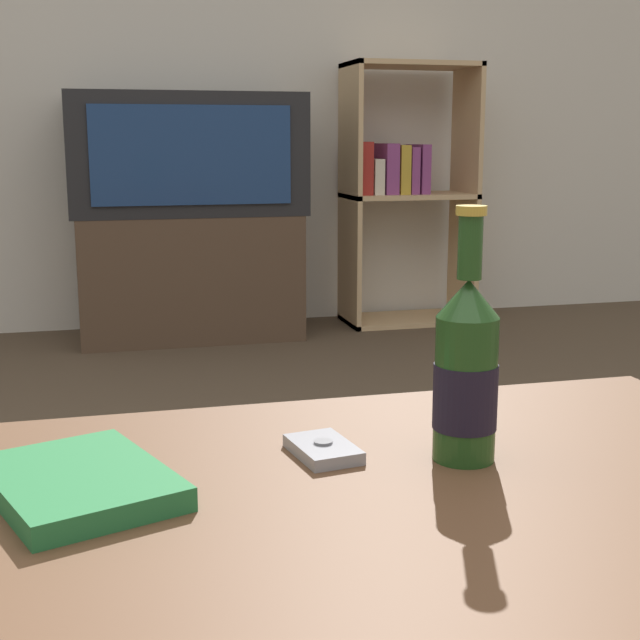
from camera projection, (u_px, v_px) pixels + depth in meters
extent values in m
cube|color=beige|center=(141.00, 8.00, 3.58)|extent=(8.00, 0.05, 2.60)
cube|color=brown|center=(358.00, 512.00, 0.88)|extent=(1.04, 0.65, 0.04)
cylinder|color=#492F1E|center=(607.00, 550.00, 1.29)|extent=(0.07, 0.07, 0.40)
cube|color=#4C3828|center=(190.00, 276.00, 3.56)|extent=(0.86, 0.41, 0.49)
cube|color=black|center=(186.00, 154.00, 3.46)|extent=(0.90, 0.41, 0.46)
cube|color=navy|center=(192.00, 155.00, 3.26)|extent=(0.74, 0.01, 0.36)
cube|color=tan|center=(350.00, 197.00, 3.72)|extent=(0.02, 0.30, 1.09)
cube|color=tan|center=(465.00, 195.00, 3.85)|extent=(0.02, 0.30, 1.09)
cube|color=tan|center=(406.00, 319.00, 3.89)|extent=(0.54, 0.30, 0.02)
cube|color=tan|center=(408.00, 196.00, 3.79)|extent=(0.54, 0.30, 0.02)
cube|color=tan|center=(411.00, 65.00, 3.68)|extent=(0.54, 0.30, 0.02)
cube|color=maroon|center=(360.00, 168.00, 3.71)|extent=(0.05, 0.21, 0.22)
cube|color=beige|center=(372.00, 176.00, 3.73)|extent=(0.04, 0.21, 0.15)
cube|color=#7F3875|center=(385.00, 169.00, 3.74)|extent=(0.05, 0.21, 0.21)
cube|color=#B7932D|center=(398.00, 169.00, 3.75)|extent=(0.04, 0.21, 0.20)
cube|color=#7F3875|center=(408.00, 170.00, 3.76)|extent=(0.04, 0.21, 0.19)
cube|color=#7F3875|center=(418.00, 169.00, 3.77)|extent=(0.04, 0.21, 0.20)
cylinder|color=#1E4219|center=(465.00, 389.00, 0.96)|extent=(0.07, 0.07, 0.16)
cylinder|color=black|center=(465.00, 396.00, 0.96)|extent=(0.07, 0.07, 0.07)
cone|color=#1E4219|center=(468.00, 298.00, 0.94)|extent=(0.07, 0.07, 0.04)
cylinder|color=#1E4219|center=(470.00, 247.00, 0.93)|extent=(0.03, 0.03, 0.07)
cylinder|color=#B79333|center=(471.00, 210.00, 0.92)|extent=(0.03, 0.03, 0.01)
cube|color=gray|center=(323.00, 449.00, 0.98)|extent=(0.07, 0.10, 0.01)
cylinder|color=slate|center=(323.00, 442.00, 0.98)|extent=(0.02, 0.02, 0.00)
cube|color=#236B38|center=(79.00, 483.00, 0.87)|extent=(0.22, 0.25, 0.02)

